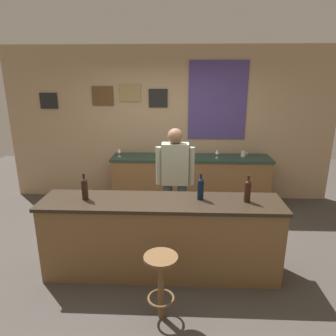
{
  "coord_description": "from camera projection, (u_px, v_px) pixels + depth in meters",
  "views": [
    {
      "loc": [
        0.22,
        -3.57,
        2.26
      ],
      "look_at": [
        0.04,
        0.45,
        1.05
      ],
      "focal_mm": 32.53,
      "sensor_mm": 36.0,
      "label": 1
    }
  ],
  "objects": [
    {
      "name": "ground_plane",
      "position": [
        163.0,
        252.0,
        4.08
      ],
      "size": [
        10.0,
        10.0,
        0.0
      ],
      "primitive_type": "plane",
      "color": "#423D38"
    },
    {
      "name": "back_wall",
      "position": [
        170.0,
        124.0,
        5.61
      ],
      "size": [
        6.0,
        0.09,
        2.8
      ],
      "color": "tan",
      "rests_on": "ground_plane"
    },
    {
      "name": "bar_counter",
      "position": [
        161.0,
        237.0,
        3.56
      ],
      "size": [
        2.74,
        0.6,
        0.92
      ],
      "color": "brown",
      "rests_on": "ground_plane"
    },
    {
      "name": "side_counter",
      "position": [
        190.0,
        181.0,
        5.51
      ],
      "size": [
        2.81,
        0.56,
        0.9
      ],
      "color": "brown",
      "rests_on": "ground_plane"
    },
    {
      "name": "bartender",
      "position": [
        175.0,
        178.0,
        4.14
      ],
      "size": [
        0.52,
        0.21,
        1.62
      ],
      "color": "#384766",
      "rests_on": "ground_plane"
    },
    {
      "name": "bar_stool",
      "position": [
        161.0,
        277.0,
        2.85
      ],
      "size": [
        0.32,
        0.32,
        0.68
      ],
      "color": "brown",
      "rests_on": "ground_plane"
    },
    {
      "name": "wine_bottle_a",
      "position": [
        85.0,
        188.0,
        3.43
      ],
      "size": [
        0.07,
        0.07,
        0.31
      ],
      "color": "black",
      "rests_on": "bar_counter"
    },
    {
      "name": "wine_bottle_b",
      "position": [
        201.0,
        188.0,
        3.43
      ],
      "size": [
        0.07,
        0.07,
        0.31
      ],
      "color": "black",
      "rests_on": "bar_counter"
    },
    {
      "name": "wine_bottle_c",
      "position": [
        248.0,
        190.0,
        3.37
      ],
      "size": [
        0.07,
        0.07,
        0.31
      ],
      "color": "black",
      "rests_on": "bar_counter"
    },
    {
      "name": "wine_glass_a",
      "position": [
        119.0,
        151.0,
        5.36
      ],
      "size": [
        0.07,
        0.07,
        0.16
      ],
      "color": "silver",
      "rests_on": "side_counter"
    },
    {
      "name": "wine_glass_b",
      "position": [
        184.0,
        151.0,
        5.31
      ],
      "size": [
        0.07,
        0.07,
        0.16
      ],
      "color": "silver",
      "rests_on": "side_counter"
    },
    {
      "name": "wine_glass_c",
      "position": [
        217.0,
        152.0,
        5.28
      ],
      "size": [
        0.07,
        0.07,
        0.16
      ],
      "color": "silver",
      "rests_on": "side_counter"
    },
    {
      "name": "coffee_mug",
      "position": [
        243.0,
        154.0,
        5.41
      ],
      "size": [
        0.12,
        0.08,
        0.09
      ],
      "color": "silver",
      "rests_on": "side_counter"
    }
  ]
}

